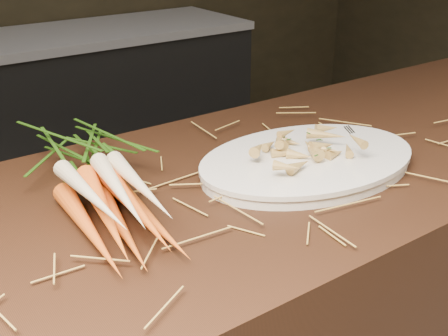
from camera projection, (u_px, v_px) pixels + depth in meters
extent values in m
cube|color=black|center=(78.00, 117.00, 2.91)|extent=(1.80, 0.60, 0.80)
cube|color=#99999E|center=(68.00, 36.00, 2.73)|extent=(1.82, 0.62, 0.04)
cone|color=#CD511C|center=(89.00, 230.00, 0.89)|extent=(0.07, 0.30, 0.04)
cone|color=#CD511C|center=(119.00, 223.00, 0.91)|extent=(0.09, 0.30, 0.04)
cone|color=#CD511C|center=(147.00, 217.00, 0.93)|extent=(0.06, 0.30, 0.04)
cone|color=#CD511C|center=(105.00, 213.00, 0.88)|extent=(0.10, 0.30, 0.04)
cone|color=#CD511C|center=(134.00, 206.00, 0.90)|extent=(0.07, 0.30, 0.04)
cone|color=beige|center=(91.00, 196.00, 0.88)|extent=(0.04, 0.28, 0.05)
cone|color=beige|center=(119.00, 191.00, 0.89)|extent=(0.08, 0.28, 0.04)
cone|color=beige|center=(140.00, 185.00, 0.92)|extent=(0.07, 0.28, 0.05)
ellipsoid|color=#2C5E12|center=(79.00, 149.00, 1.11)|extent=(0.22, 0.28, 0.10)
cube|color=silver|center=(377.00, 145.00, 1.19)|extent=(0.10, 0.16, 0.00)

